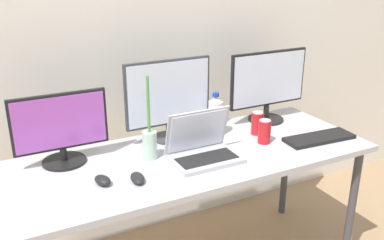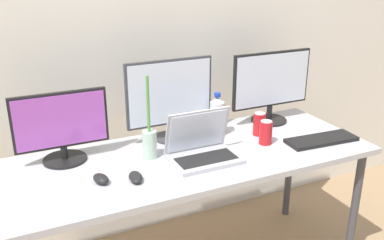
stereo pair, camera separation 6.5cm
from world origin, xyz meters
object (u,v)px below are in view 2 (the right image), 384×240
at_px(monitor_right, 271,85).
at_px(water_bottle, 217,116).
at_px(keyboard_main, 321,140).
at_px(monitor_center, 170,97).
at_px(soda_can_near_keyboard, 259,124).
at_px(work_desk, 192,165).
at_px(soda_can_by_laptop, 266,132).
at_px(mouse_by_keyboard, 101,179).
at_px(laptop_silver, 202,148).
at_px(bamboo_vase, 149,142).
at_px(monitor_left, 61,127).
at_px(mouse_by_laptop, 136,177).

bearing_deg(monitor_right, water_bottle, -170.61).
bearing_deg(monitor_right, keyboard_main, -78.73).
relative_size(monitor_center, soda_can_near_keyboard, 3.72).
height_order(monitor_center, keyboard_main, monitor_center).
bearing_deg(work_desk, water_bottle, 35.54).
height_order(monitor_center, monitor_right, monitor_center).
bearing_deg(soda_can_by_laptop, mouse_by_keyboard, -176.78).
bearing_deg(laptop_silver, work_desk, 109.13).
xyz_separation_m(monitor_right, bamboo_vase, (-0.81, -0.17, -0.14)).
relative_size(monitor_left, mouse_by_laptop, 4.07).
relative_size(work_desk, monitor_left, 4.17).
distance_m(monitor_left, monitor_right, 1.19).
bearing_deg(laptop_silver, soda_can_near_keyboard, 18.09).
height_order(monitor_right, mouse_by_laptop, monitor_right).
bearing_deg(water_bottle, laptop_silver, -131.96).
bearing_deg(mouse_by_laptop, bamboo_vase, 62.30).
bearing_deg(laptop_silver, soda_can_by_laptop, 2.97).
xyz_separation_m(monitor_center, mouse_by_keyboard, (-0.45, -0.32, -0.22)).
bearing_deg(monitor_left, soda_can_near_keyboard, -6.86).
distance_m(monitor_center, monitor_right, 0.63).
xyz_separation_m(monitor_left, monitor_right, (1.19, 0.03, 0.05)).
bearing_deg(laptop_silver, monitor_center, 98.54).
bearing_deg(keyboard_main, monitor_right, 105.02).
height_order(monitor_center, mouse_by_keyboard, monitor_center).
bearing_deg(work_desk, mouse_by_laptop, -157.70).
distance_m(work_desk, water_bottle, 0.32).
distance_m(keyboard_main, mouse_by_keyboard, 1.16).
height_order(water_bottle, soda_can_near_keyboard, water_bottle).
bearing_deg(bamboo_vase, monitor_center, 43.81).
bearing_deg(monitor_center, laptop_silver, -81.46).
xyz_separation_m(monitor_center, mouse_by_laptop, (-0.31, -0.36, -0.22)).
bearing_deg(soda_can_by_laptop, monitor_center, 147.42).
bearing_deg(mouse_by_keyboard, work_desk, -5.26).
xyz_separation_m(mouse_by_keyboard, soda_can_by_laptop, (0.87, 0.05, 0.04)).
distance_m(monitor_left, water_bottle, 0.80).
bearing_deg(mouse_by_laptop, monitor_left, 133.97).
height_order(soda_can_near_keyboard, soda_can_by_laptop, same).
relative_size(mouse_by_keyboard, mouse_by_laptop, 0.86).
relative_size(monitor_center, water_bottle, 1.94).
height_order(monitor_right, water_bottle, monitor_right).
bearing_deg(keyboard_main, soda_can_by_laptop, 163.73).
xyz_separation_m(monitor_center, laptop_silver, (0.04, -0.29, -0.18)).
bearing_deg(mouse_by_keyboard, mouse_by_laptop, -33.58).
bearing_deg(monitor_right, mouse_by_keyboard, -163.73).
distance_m(monitor_center, soda_can_by_laptop, 0.53).
relative_size(laptop_silver, water_bottle, 1.34).
xyz_separation_m(laptop_silver, soda_can_near_keyboard, (0.41, 0.14, 0.01)).
bearing_deg(water_bottle, soda_can_by_laptop, -48.97).
distance_m(keyboard_main, water_bottle, 0.56).
height_order(mouse_by_laptop, soda_can_by_laptop, soda_can_by_laptop).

